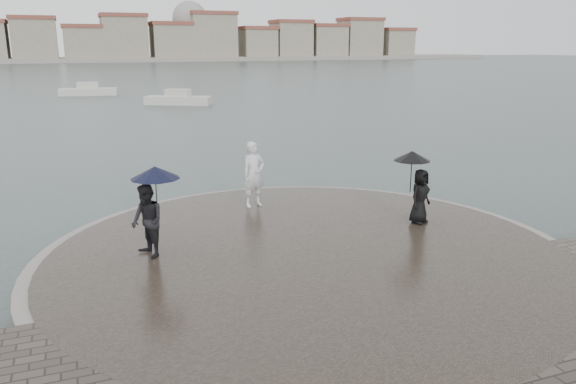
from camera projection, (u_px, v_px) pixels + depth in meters
name	position (u px, v px, depth m)	size (l,w,h in m)	color
ground	(385.00, 336.00, 9.95)	(400.00, 400.00, 0.00)	#2B3835
kerb_ring	(308.00, 259.00, 13.06)	(12.50, 12.50, 0.32)	gray
quay_tip	(308.00, 258.00, 13.06)	(11.90, 11.90, 0.36)	#2D261E
statue	(254.00, 174.00, 16.37)	(0.70, 0.46, 1.92)	silver
visitor_left	(149.00, 207.00, 12.44)	(1.24, 1.14, 2.04)	black
visitor_right	(417.00, 183.00, 14.79)	(1.16, 0.97, 1.95)	black
far_skyline	(58.00, 41.00, 151.20)	(260.00, 20.00, 37.00)	gray
boats	(70.00, 100.00, 47.45)	(24.20, 17.38, 1.50)	beige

